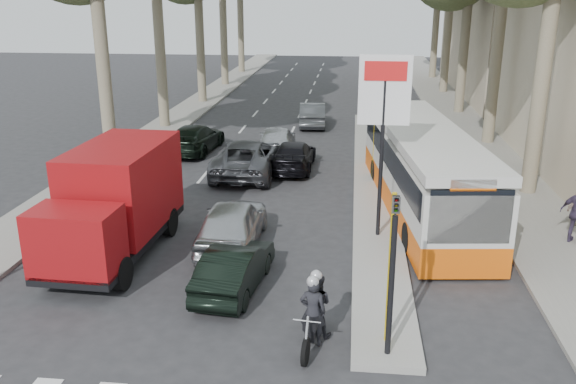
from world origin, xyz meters
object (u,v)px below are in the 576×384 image
Objects in this scene: silver_hatchback at (232,223)px; dark_hatchback at (235,268)px; city_bus at (423,168)px; motorcycle at (314,310)px; red_truck at (116,200)px.

silver_hatchback is 2.78m from dark_hatchback.
motorcycle is at bearing -116.14° from city_bus.
silver_hatchback is 7.05m from city_bus.
red_truck is 3.00× the size of motorcycle.
dark_hatchback is 8.43m from city_bus.
city_bus reaches higher than motorcycle.
motorcycle reaches higher than dark_hatchback.
red_truck is (-3.16, -0.87, 0.92)m from silver_hatchback.
silver_hatchback reaches higher than dark_hatchback.
motorcycle is at bearing -32.28° from red_truck.
dark_hatchback is 0.32× the size of city_bus.
red_truck is at bearing -19.65° from dark_hatchback.
city_bus is at bearing -122.93° from dark_hatchback.
red_truck is at bearing -159.36° from city_bus.
city_bus is 5.73× the size of motorcycle.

